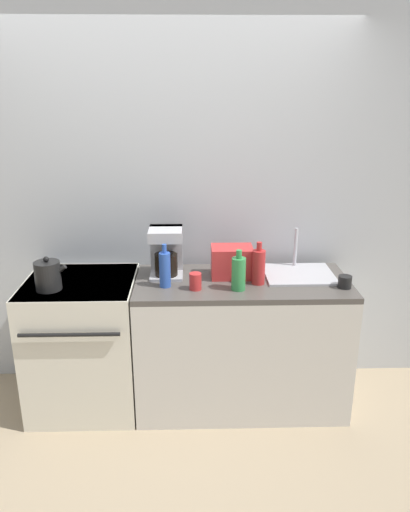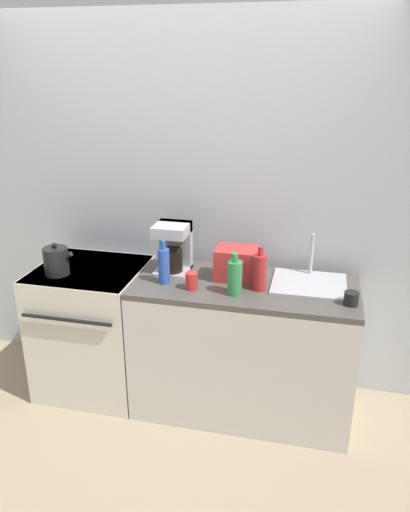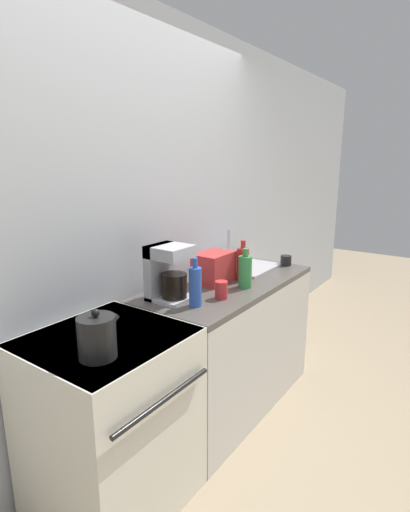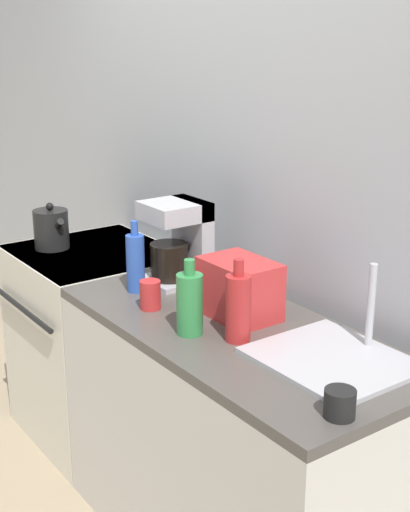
{
  "view_description": "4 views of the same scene",
  "coord_description": "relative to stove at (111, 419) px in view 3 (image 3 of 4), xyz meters",
  "views": [
    {
      "loc": [
        0.17,
        -2.66,
        2.09
      ],
      "look_at": [
        0.25,
        0.36,
        1.05
      ],
      "focal_mm": 35.0,
      "sensor_mm": 36.0,
      "label": 1
    },
    {
      "loc": [
        0.89,
        -2.47,
        2.17
      ],
      "look_at": [
        0.22,
        0.37,
        1.04
      ],
      "focal_mm": 35.0,
      "sensor_mm": 36.0,
      "label": 2
    },
    {
      "loc": [
        -1.69,
        -1.03,
        1.7
      ],
      "look_at": [
        0.24,
        0.33,
        1.13
      ],
      "focal_mm": 28.0,
      "sensor_mm": 36.0,
      "label": 3
    },
    {
      "loc": [
        2.23,
        -1.05,
        1.85
      ],
      "look_at": [
        0.23,
        0.38,
        1.07
      ],
      "focal_mm": 50.0,
      "sensor_mm": 36.0,
      "label": 4
    }
  ],
  "objects": [
    {
      "name": "bottle_blue",
      "position": [
        0.56,
        -0.11,
        0.55
      ],
      "size": [
        0.07,
        0.07,
        0.28
      ],
      "color": "#2D56B7",
      "rests_on": "counter_block"
    },
    {
      "name": "bottle_green",
      "position": [
        1.01,
        -0.17,
        0.55
      ],
      "size": [
        0.09,
        0.09,
        0.25
      ],
      "color": "#338C47",
      "rests_on": "counter_block"
    },
    {
      "name": "counter_block",
      "position": [
        1.05,
        -0.02,
        -0.01
      ],
      "size": [
        1.38,
        0.63,
        0.9
      ],
      "color": "silver",
      "rests_on": "ground_plane"
    },
    {
      "name": "ground_plane",
      "position": [
        0.56,
        -0.33,
        -0.46
      ],
      "size": [
        12.0,
        12.0,
        0.0
      ],
      "primitive_type": "plane",
      "color": "tan"
    },
    {
      "name": "bottle_red",
      "position": [
        1.14,
        -0.07,
        0.55
      ],
      "size": [
        0.08,
        0.08,
        0.27
      ],
      "color": "#B72828",
      "rests_on": "counter_block"
    },
    {
      "name": "toaster",
      "position": [
        0.99,
        0.06,
        0.54
      ],
      "size": [
        0.27,
        0.19,
        0.2
      ],
      "color": "red",
      "rests_on": "counter_block"
    },
    {
      "name": "cup_black",
      "position": [
        1.67,
        -0.15,
        0.48
      ],
      "size": [
        0.08,
        0.08,
        0.08
      ],
      "color": "black",
      "rests_on": "counter_block"
    },
    {
      "name": "cup_red",
      "position": [
        0.75,
        -0.16,
        0.49
      ],
      "size": [
        0.07,
        0.07,
        0.1
      ],
      "color": "red",
      "rests_on": "counter_block"
    },
    {
      "name": "sink_tray",
      "position": [
        1.43,
        0.07,
        0.45
      ],
      "size": [
        0.45,
        0.39,
        0.28
      ],
      "color": "#B7B7BC",
      "rests_on": "counter_block"
    },
    {
      "name": "coffee_maker",
      "position": [
        0.56,
        0.1,
        0.61
      ],
      "size": [
        0.21,
        0.23,
        0.32
      ],
      "color": "#B7B7BC",
      "rests_on": "counter_block"
    },
    {
      "name": "stove",
      "position": [
        0.0,
        0.0,
        0.0
      ],
      "size": [
        0.7,
        0.7,
        0.9
      ],
      "color": "silver",
      "rests_on": "ground_plane"
    },
    {
      "name": "wall_back",
      "position": [
        0.56,
        0.39,
        0.84
      ],
      "size": [
        8.0,
        0.05,
        2.6
      ],
      "color": "silver",
      "rests_on": "ground_plane"
    },
    {
      "name": "kettle",
      "position": [
        -0.15,
        -0.13,
        0.53
      ],
      "size": [
        0.2,
        0.16,
        0.21
      ],
      "color": "black",
      "rests_on": "stove"
    }
  ]
}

